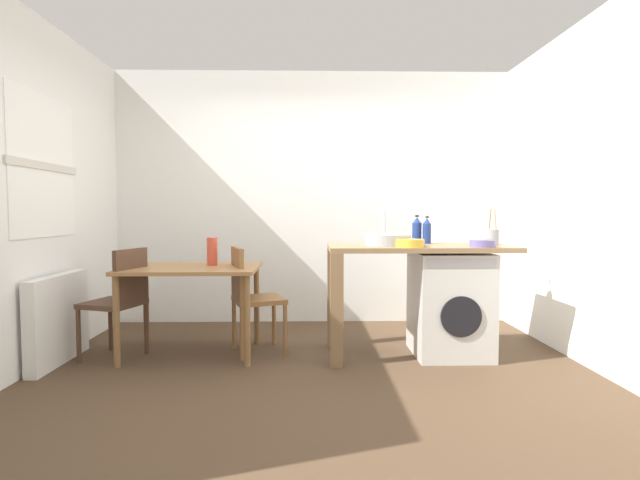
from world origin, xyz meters
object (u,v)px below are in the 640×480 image
object	(u,v)px
bottle_squat_brown	(427,231)
colander	(483,243)
dining_table	(192,278)
chair_opposite	(250,293)
vase	(212,251)
chair_person_seat	(120,297)
washing_machine	(450,304)
bottle_tall_green	(417,230)
utensil_crock	(492,236)
mixing_bowl	(410,243)

from	to	relation	value
bottle_squat_brown	colander	size ratio (longest dim) A/B	1.21
dining_table	colander	distance (m)	2.38
chair_opposite	vase	bearing A→B (deg)	-122.03
chair_person_seat	vase	bearing A→B (deg)	-55.03
chair_opposite	colander	distance (m)	1.94
chair_opposite	bottle_squat_brown	bearing A→B (deg)	75.58
washing_machine	vase	xyz separation A→B (m)	(-2.00, 0.16, 0.43)
dining_table	bottle_tall_green	xyz separation A→B (m)	(1.93, 0.21, 0.39)
chair_opposite	colander	xyz separation A→B (m)	(1.86, -0.30, 0.44)
chair_person_seat	utensil_crock	distance (m)	3.11
chair_person_seat	mixing_bowl	world-z (taller)	mixing_bowl
washing_machine	mixing_bowl	bearing A→B (deg)	-152.54
chair_opposite	washing_machine	xyz separation A→B (m)	(1.67, -0.08, -0.08)
vase	dining_table	bearing A→B (deg)	-146.31
chair_opposite	mixing_bowl	bearing A→B (deg)	58.48
chair_opposite	colander	bearing A→B (deg)	61.54
chair_person_seat	vase	distance (m)	0.81
bottle_tall_green	utensil_crock	size ratio (longest dim) A/B	0.84
chair_person_seat	bottle_squat_brown	size ratio (longest dim) A/B	3.72
washing_machine	bottle_tall_green	world-z (taller)	bottle_tall_green
dining_table	bottle_squat_brown	size ratio (longest dim) A/B	4.55
utensil_crock	vase	world-z (taller)	utensil_crock
chair_opposite	mixing_bowl	xyz separation A→B (m)	(1.29, -0.28, 0.45)
chair_person_seat	washing_machine	size ratio (longest dim) A/B	1.05
chair_opposite	washing_machine	distance (m)	1.68
bottle_squat_brown	bottle_tall_green	bearing A→B (deg)	144.64
washing_machine	utensil_crock	size ratio (longest dim) A/B	2.87
colander	vase	size ratio (longest dim) A/B	0.84
mixing_bowl	vase	size ratio (longest dim) A/B	0.94
chair_person_seat	utensil_crock	bearing A→B (deg)	-70.49
bottle_tall_green	utensil_crock	distance (m)	0.63
bottle_squat_brown	vase	size ratio (longest dim) A/B	1.02
dining_table	washing_machine	bearing A→B (deg)	-1.53
dining_table	chair_person_seat	size ratio (longest dim) A/B	1.22
bottle_squat_brown	utensil_crock	bearing A→B (deg)	-17.36
chair_opposite	bottle_tall_green	bearing A→B (deg)	77.94
vase	bottle_squat_brown	bearing A→B (deg)	1.71
dining_table	chair_person_seat	bearing A→B (deg)	-167.45
washing_machine	mixing_bowl	world-z (taller)	mixing_bowl
dining_table	vase	distance (m)	0.28
dining_table	utensil_crock	xyz separation A→B (m)	(2.52, -0.01, 0.35)
chair_opposite	utensil_crock	xyz separation A→B (m)	(2.04, -0.03, 0.48)
chair_person_seat	vase	world-z (taller)	vase
mixing_bowl	vase	bearing A→B (deg)	167.66
washing_machine	utensil_crock	xyz separation A→B (m)	(0.37, 0.05, 0.56)
chair_person_seat	bottle_squat_brown	xyz separation A→B (m)	(2.56, 0.28, 0.52)
colander	mixing_bowl	bearing A→B (deg)	177.98
mixing_bowl	chair_person_seat	bearing A→B (deg)	176.72
vase	bottle_tall_green	bearing A→B (deg)	3.51
bottle_squat_brown	mixing_bowl	bearing A→B (deg)	-119.70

